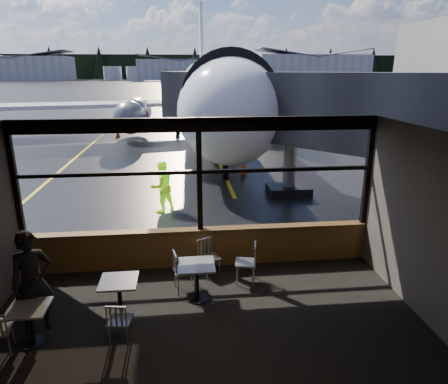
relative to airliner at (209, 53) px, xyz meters
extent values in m
plane|color=black|center=(-1.70, 100.17, -5.54)|extent=(520.00, 520.00, 0.00)
cube|color=black|center=(-1.70, -22.83, -5.53)|extent=(8.00, 6.00, 0.01)
cube|color=#38332D|center=(-1.70, -22.83, -2.04)|extent=(8.00, 6.00, 0.04)
cube|color=brown|center=(-1.70, -19.83, -5.09)|extent=(8.00, 0.28, 0.90)
cube|color=black|center=(-1.70, -19.83, -2.19)|extent=(8.00, 0.18, 0.30)
cube|color=black|center=(-5.65, -19.83, -3.34)|extent=(0.12, 0.12, 2.60)
cube|color=black|center=(-1.70, -19.83, -3.34)|extent=(0.12, 0.12, 2.60)
cube|color=black|center=(2.25, -19.83, -3.34)|extent=(0.12, 0.12, 2.60)
cube|color=black|center=(-1.70, -19.83, -3.24)|extent=(8.00, 0.10, 0.08)
imported|color=black|center=(-4.72, -22.00, -4.60)|extent=(0.82, 0.70, 1.89)
imported|color=#BFF219|center=(-2.76, -15.87, -4.71)|extent=(1.03, 0.99, 1.67)
cone|color=#E04107|center=(0.68, -11.16, -5.26)|extent=(0.40, 0.40, 0.56)
cone|color=#FF5808|center=(-6.44, -0.17, -5.32)|extent=(0.32, 0.32, 0.44)
cylinder|color=silver|center=(-31.70, 162.17, -2.54)|extent=(8.00, 8.00, 6.00)
cylinder|color=silver|center=(-21.70, 162.17, -2.54)|extent=(8.00, 8.00, 6.00)
cylinder|color=silver|center=(-11.70, 162.17, -2.54)|extent=(8.00, 8.00, 6.00)
cube|color=black|center=(-1.70, 190.17, 0.46)|extent=(360.00, 3.00, 12.00)
camera|label=1|loc=(-2.08, -28.48, -1.06)|focal=32.00mm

